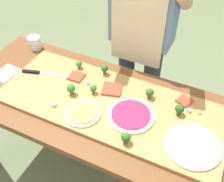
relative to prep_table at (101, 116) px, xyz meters
name	(u,v)px	position (x,y,z in m)	size (l,w,h in m)	color
ground_plane	(104,174)	(0.00, 0.00, -0.68)	(8.00, 8.00, 0.00)	#60704C
prep_table	(101,116)	(0.00, 0.00, 0.00)	(1.75, 0.72, 0.79)	brown
cutting_board	(110,104)	(0.06, 0.01, 0.12)	(1.27, 0.51, 0.02)	#B27F47
chefs_knife	(40,73)	(-0.45, 0.05, 0.14)	(0.32, 0.12, 0.02)	#B7BABF
pizza_whole_pesto_green	(83,113)	(-0.04, -0.13, 0.14)	(0.20, 0.20, 0.02)	beige
pizza_whole_cheese_artichoke	(193,145)	(0.54, -0.08, 0.14)	(0.28, 0.28, 0.02)	beige
pizza_whole_beet_magenta	(131,115)	(0.20, -0.03, 0.14)	(0.25, 0.25, 0.02)	beige
pizza_slice_far_right	(112,89)	(0.02, 0.11, 0.14)	(0.11, 0.11, 0.01)	#BC3D28
pizza_slice_far_left	(185,101)	(0.43, 0.20, 0.14)	(0.07, 0.07, 0.01)	#BC3D28
pizza_slice_near_right	(76,77)	(-0.23, 0.11, 0.14)	(0.09, 0.09, 0.01)	#BC3D28
broccoli_floret_back_left	(150,93)	(0.24, 0.14, 0.17)	(0.05, 0.05, 0.06)	#366618
broccoli_floret_center_right	(105,69)	(-0.08, 0.22, 0.17)	(0.05, 0.05, 0.07)	#366618
broccoli_floret_back_mid	(71,89)	(-0.17, -0.02, 0.17)	(0.05, 0.05, 0.07)	#3F7220
broccoli_floret_front_right	(180,109)	(0.42, 0.09, 0.17)	(0.05, 0.05, 0.07)	#2C5915
broccoli_floret_front_mid	(93,88)	(-0.07, 0.04, 0.16)	(0.04, 0.04, 0.06)	#3F7220
broccoli_floret_center_left	(79,64)	(-0.26, 0.20, 0.16)	(0.04, 0.04, 0.05)	#487A23
broccoli_floret_back_right	(126,137)	(0.24, -0.20, 0.17)	(0.05, 0.05, 0.07)	#366618
cheese_crumble_a	(189,111)	(0.47, 0.13, 0.14)	(0.02, 0.02, 0.02)	silver
cheese_crumble_b	(54,104)	(-0.21, -0.15, 0.14)	(0.02, 0.02, 0.02)	white
cheese_crumble_c	(199,113)	(0.52, 0.14, 0.14)	(0.02, 0.02, 0.02)	white
cheese_crumble_d	(88,83)	(-0.13, 0.09, 0.14)	(0.02, 0.02, 0.02)	white
flour_cup	(35,43)	(-0.67, 0.29, 0.15)	(0.09, 0.09, 0.09)	white
recipe_note	(6,73)	(-0.67, -0.03, 0.11)	(0.12, 0.15, 0.00)	white
cook_center	(142,27)	(0.03, 0.54, 0.32)	(0.54, 0.39, 1.67)	#333847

